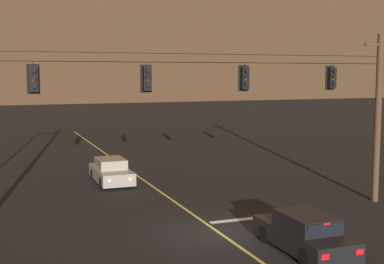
# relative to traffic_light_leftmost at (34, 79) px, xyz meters

# --- Properties ---
(ground_plane) EXTENTS (180.00, 180.00, 0.00)m
(ground_plane) POSITION_rel_traffic_light_leftmost_xyz_m (6.66, -2.06, -6.02)
(ground_plane) COLOR black
(lane_centre_stripe) EXTENTS (0.14, 60.00, 0.01)m
(lane_centre_stripe) POSITION_rel_traffic_light_leftmost_xyz_m (6.66, 6.02, -6.02)
(lane_centre_stripe) COLOR #D1C64C
(lane_centre_stripe) RESTS_ON ground
(stop_bar_paint) EXTENTS (3.40, 0.36, 0.01)m
(stop_bar_paint) POSITION_rel_traffic_light_leftmost_xyz_m (8.56, -0.58, -6.02)
(stop_bar_paint) COLOR silver
(stop_bar_paint) RESTS_ON ground
(signal_span_assembly) EXTENTS (20.22, 0.32, 8.07)m
(signal_span_assembly) POSITION_rel_traffic_light_leftmost_xyz_m (6.66, 0.02, -1.82)
(signal_span_assembly) COLOR #423021
(signal_span_assembly) RESTS_ON ground
(traffic_light_leftmost) EXTENTS (0.48, 0.41, 1.22)m
(traffic_light_leftmost) POSITION_rel_traffic_light_leftmost_xyz_m (0.00, 0.00, 0.00)
(traffic_light_leftmost) COLOR black
(traffic_light_left_inner) EXTENTS (0.48, 0.41, 1.22)m
(traffic_light_left_inner) POSITION_rel_traffic_light_leftmost_xyz_m (4.36, 0.00, 0.00)
(traffic_light_left_inner) COLOR black
(traffic_light_centre) EXTENTS (0.48, 0.41, 1.22)m
(traffic_light_centre) POSITION_rel_traffic_light_leftmost_xyz_m (8.71, 0.00, 0.00)
(traffic_light_centre) COLOR black
(traffic_light_right_inner) EXTENTS (0.48, 0.41, 1.22)m
(traffic_light_right_inner) POSITION_rel_traffic_light_leftmost_xyz_m (13.16, 0.00, 0.00)
(traffic_light_right_inner) COLOR black
(car_waiting_near_lane) EXTENTS (1.80, 4.33, 1.39)m
(car_waiting_near_lane) POSITION_rel_traffic_light_leftmost_xyz_m (8.56, -5.05, -5.37)
(car_waiting_near_lane) COLOR black
(car_waiting_near_lane) RESTS_ON ground
(car_oncoming_lead) EXTENTS (1.80, 4.42, 1.39)m
(car_oncoming_lead) POSITION_rel_traffic_light_leftmost_xyz_m (4.74, 8.92, -5.37)
(car_oncoming_lead) COLOR gray
(car_oncoming_lead) RESTS_ON ground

